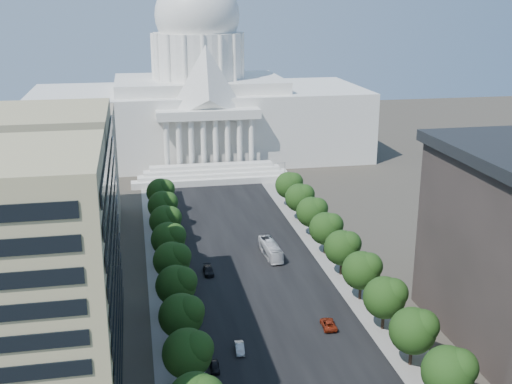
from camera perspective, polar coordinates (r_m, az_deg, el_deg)
road_asphalt at (r=152.33m, az=-1.06°, el=-5.11°), size 30.00×260.00×0.01m
sidewalk_left at (r=150.52m, az=-8.24°, el=-5.57°), size 8.00×260.00×0.02m
sidewalk_right at (r=156.43m, az=5.83°, el=-4.59°), size 8.00×260.00×0.02m
capitol at (r=238.14m, az=-5.04°, el=7.92°), size 120.00×56.00×73.00m
office_block_left_far at (r=156.86m, az=-19.30°, el=0.36°), size 38.00×52.00×30.00m
tree_l_c at (r=99.17m, az=-5.93°, el=-13.97°), size 7.79×7.60×9.97m
tree_l_d at (r=109.62m, az=-6.50°, el=-10.77°), size 7.79×7.60×9.97m
tree_l_e at (r=120.36m, az=-6.97°, el=-8.14°), size 7.79×7.60×9.97m
tree_l_f at (r=131.32m, az=-7.36°, el=-5.94°), size 7.79×7.60×9.97m
tree_l_g at (r=142.44m, az=-7.68°, el=-4.09°), size 7.79×7.60×9.97m
tree_l_h at (r=153.70m, az=-7.96°, el=-2.50°), size 7.79×7.60×9.97m
tree_l_i at (r=165.06m, az=-8.19°, el=-1.13°), size 7.79×7.60×9.97m
tree_l_j at (r=176.50m, az=-8.40°, el=0.06°), size 7.79×7.60×9.97m
tree_r_b at (r=98.40m, az=16.93°, el=-14.96°), size 7.79×7.60×9.97m
tree_r_c at (r=107.60m, az=13.96°, el=-11.77°), size 7.79×7.60×9.97m
tree_r_d at (r=117.30m, az=11.53°, el=-9.08°), size 7.79×7.60×9.97m
tree_r_e at (r=127.39m, az=9.51°, el=-6.79°), size 7.79×7.60×9.97m
tree_r_f at (r=137.79m, az=7.80°, el=-4.84°), size 7.79×7.60×9.97m
tree_r_g at (r=148.43m, az=6.34°, el=-3.15°), size 7.79×7.60×9.97m
tree_r_h at (r=159.26m, az=5.08°, el=-1.70°), size 7.79×7.60×9.97m
tree_r_i at (r=170.25m, az=3.99°, el=-0.43°), size 7.79×7.60×9.97m
tree_r_j at (r=181.37m, az=3.03°, el=0.69°), size 7.79×7.60×9.97m
streetlight_b at (r=107.89m, az=14.89°, el=-12.15°), size 2.61×0.44×9.00m
streetlight_c at (r=128.33m, az=10.12°, el=-6.95°), size 2.61×0.44×9.00m
streetlight_d at (r=150.16m, az=6.77°, el=-3.19°), size 2.61×0.44×9.00m
streetlight_e at (r=172.85m, az=4.30°, el=-0.39°), size 2.61×0.44×9.00m
streetlight_f at (r=196.11m, az=2.41°, el=1.76°), size 2.61×0.44×9.00m
car_dark_a at (r=106.39m, az=-3.70°, el=-15.24°), size 1.70×3.83×1.28m
car_silver at (r=110.93m, az=-1.47°, el=-13.71°), size 1.72×4.26×1.38m
car_red at (r=118.78m, az=6.46°, el=-11.58°), size 2.73×5.33×1.44m
car_dark_b at (r=139.45m, az=-4.25°, el=-6.99°), size 2.10×5.09×1.47m
city_bus at (r=147.76m, az=1.30°, el=-5.12°), size 3.50×12.35×3.40m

